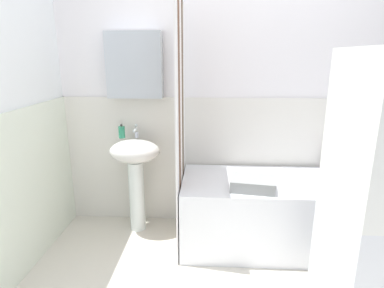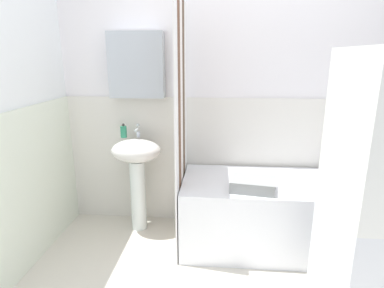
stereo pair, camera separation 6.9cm
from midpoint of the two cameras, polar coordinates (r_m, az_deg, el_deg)
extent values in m
cube|color=white|center=(2.93, 8.21, 8.18)|extent=(3.60, 0.05, 2.40)
cube|color=silver|center=(3.03, 7.81, -3.23)|extent=(3.60, 0.02, 1.20)
cube|color=silver|center=(2.89, -9.12, 13.67)|extent=(0.48, 0.12, 0.56)
cube|color=silver|center=(2.59, -28.00, -8.28)|extent=(0.02, 1.81, 1.20)
cylinder|color=white|center=(3.01, -8.87, -9.02)|extent=(0.14, 0.14, 0.65)
ellipsoid|color=white|center=(2.86, -9.22, -1.21)|extent=(0.44, 0.34, 0.20)
cylinder|color=silver|center=(2.92, -8.86, 1.69)|extent=(0.03, 0.03, 0.05)
cylinder|color=silver|center=(2.86, -9.13, 2.53)|extent=(0.02, 0.10, 0.02)
sphere|color=silver|center=(2.90, -8.93, 3.33)|extent=(0.03, 0.03, 0.03)
cylinder|color=#287F5B|center=(2.93, -11.40, 2.14)|extent=(0.06, 0.06, 0.10)
sphere|color=#2D2C2B|center=(2.91, -11.46, 3.36)|extent=(0.02, 0.02, 0.02)
cube|color=white|center=(2.84, 14.82, -11.82)|extent=(1.50, 0.72, 0.58)
cube|color=white|center=(2.28, -1.93, 1.19)|extent=(0.01, 0.14, 2.00)
cube|color=brown|center=(2.42, -1.53, 2.02)|extent=(0.01, 0.14, 2.00)
cube|color=white|center=(2.56, -1.17, 2.76)|extent=(0.01, 0.14, 2.00)
cube|color=brown|center=(2.70, -0.85, 3.43)|extent=(0.01, 0.14, 2.00)
cube|color=white|center=(2.84, -0.56, 4.03)|extent=(0.01, 0.14, 2.00)
cylinder|color=#C94370|center=(3.11, 26.36, -3.21)|extent=(0.04, 0.04, 0.15)
cylinder|color=#2B1E24|center=(3.09, 26.55, -1.65)|extent=(0.03, 0.03, 0.02)
cylinder|color=#242436|center=(3.10, 24.08, -3.13)|extent=(0.05, 0.05, 0.14)
cylinder|color=black|center=(3.08, 24.24, -1.67)|extent=(0.04, 0.04, 0.02)
cube|color=gray|center=(2.50, 11.54, -7.05)|extent=(0.36, 0.29, 0.09)
cube|color=white|center=(2.17, 31.32, -19.36)|extent=(0.59, 0.60, 0.80)
camera|label=1|loc=(0.03, -89.19, 0.22)|focal=30.02mm
camera|label=2|loc=(0.03, 90.81, -0.22)|focal=30.02mm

